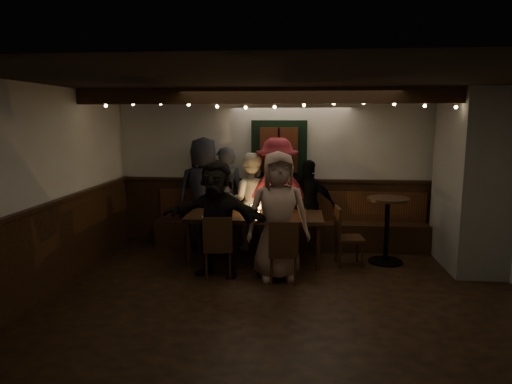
# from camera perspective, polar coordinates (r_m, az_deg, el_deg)

# --- Properties ---
(room) EXTENTS (6.02, 5.01, 2.62)m
(room) POSITION_cam_1_polar(r_m,az_deg,el_deg) (6.94, 12.97, -0.24)
(room) COLOR black
(room) RESTS_ON ground
(dining_table) EXTENTS (2.06, 0.88, 0.89)m
(dining_table) POSITION_cam_1_polar(r_m,az_deg,el_deg) (6.97, -0.18, -3.33)
(dining_table) COLOR black
(dining_table) RESTS_ON ground
(chair_near_left) EXTENTS (0.45, 0.45, 0.88)m
(chair_near_left) POSITION_cam_1_polar(r_m,az_deg,el_deg) (6.29, -4.78, -6.42)
(chair_near_left) COLOR black
(chair_near_left) RESTS_ON ground
(chair_near_right) EXTENTS (0.42, 0.42, 0.86)m
(chair_near_right) POSITION_cam_1_polar(r_m,az_deg,el_deg) (6.08, 3.43, -7.04)
(chair_near_right) COLOR black
(chair_near_right) RESTS_ON ground
(chair_end) EXTENTS (0.44, 0.44, 0.89)m
(chair_end) POSITION_cam_1_polar(r_m,az_deg,el_deg) (6.95, 10.93, -4.99)
(chair_end) COLOR black
(chair_end) RESTS_ON ground
(high_top) EXTENTS (0.63, 0.63, 1.01)m
(high_top) POSITION_cam_1_polar(r_m,az_deg,el_deg) (7.19, 16.07, -3.60)
(high_top) COLOR black
(high_top) RESTS_ON ground
(person_a) EXTENTS (1.02, 0.78, 1.88)m
(person_a) POSITION_cam_1_polar(r_m,az_deg,el_deg) (7.70, -6.46, -0.15)
(person_a) COLOR black
(person_a) RESTS_ON ground
(person_b) EXTENTS (0.68, 0.49, 1.72)m
(person_b) POSITION_cam_1_polar(r_m,az_deg,el_deg) (7.71, -3.80, -0.70)
(person_b) COLOR #2C2E37
(person_b) RESTS_ON ground
(person_c) EXTENTS (0.81, 0.64, 1.62)m
(person_c) POSITION_cam_1_polar(r_m,az_deg,el_deg) (7.63, -0.71, -1.16)
(person_c) COLOR beige
(person_c) RESTS_ON ground
(person_d) EXTENTS (1.31, 0.90, 1.87)m
(person_d) POSITION_cam_1_polar(r_m,az_deg,el_deg) (7.53, 2.63, -0.34)
(person_d) COLOR maroon
(person_d) RESTS_ON ground
(person_e) EXTENTS (0.95, 0.59, 1.51)m
(person_e) POSITION_cam_1_polar(r_m,az_deg,el_deg) (7.63, 6.62, -1.66)
(person_e) COLOR black
(person_e) RESTS_ON ground
(person_f) EXTENTS (1.57, 0.79, 1.62)m
(person_f) POSITION_cam_1_polar(r_m,az_deg,el_deg) (6.36, -4.93, -3.30)
(person_f) COLOR black
(person_f) RESTS_ON ground
(person_g) EXTENTS (0.95, 0.71, 1.76)m
(person_g) POSITION_cam_1_polar(r_m,az_deg,el_deg) (6.19, 2.74, -3.00)
(person_g) COLOR #9C7A69
(person_g) RESTS_ON ground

